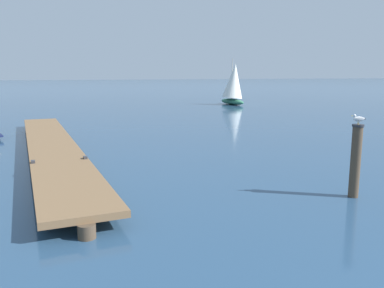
# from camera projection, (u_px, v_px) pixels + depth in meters

# --- Properties ---
(floating_dock) EXTENTS (3.12, 18.55, 0.53)m
(floating_dock) POSITION_uv_depth(u_px,v_px,m) (51.00, 145.00, 16.04)
(floating_dock) COLOR brown
(floating_dock) RESTS_ON ground
(mooring_piling) EXTENTS (0.30, 0.30, 1.93)m
(mooring_piling) POSITION_uv_depth(u_px,v_px,m) (356.00, 160.00, 10.31)
(mooring_piling) COLOR #4C3D2D
(mooring_piling) RESTS_ON ground
(perched_seagull) EXTENTS (0.38, 0.20, 0.26)m
(perched_seagull) POSITION_uv_depth(u_px,v_px,m) (359.00, 119.00, 10.12)
(perched_seagull) COLOR gold
(perched_seagull) RESTS_ON mooring_piling
(distant_sailboat) EXTENTS (2.62, 4.25, 4.69)m
(distant_sailboat) POSITION_uv_depth(u_px,v_px,m) (234.00, 84.00, 40.67)
(distant_sailboat) COLOR #337556
(distant_sailboat) RESTS_ON ground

